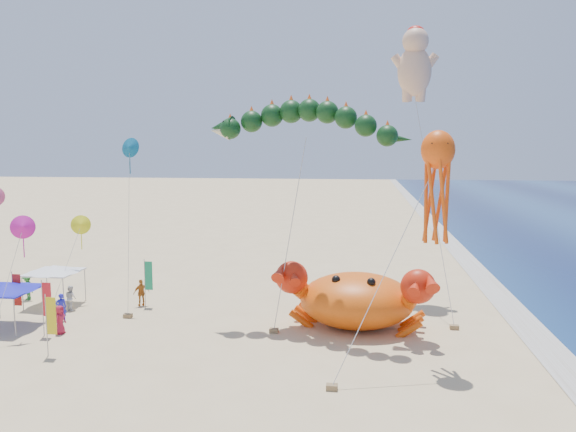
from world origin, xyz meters
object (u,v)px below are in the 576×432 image
object	(u,v)px
crab_inflatable	(357,298)
cherub_kite	(415,62)
dragon_kite	(303,128)
canopy_blue	(5,286)
octopus_kite	(437,179)
canopy_white	(54,269)

from	to	relation	value
crab_inflatable	cherub_kite	world-z (taller)	cherub_kite
crab_inflatable	dragon_kite	size ratio (longest dim) A/B	0.70
crab_inflatable	canopy_blue	world-z (taller)	crab_inflatable
cherub_kite	canopy_blue	distance (m)	29.70
cherub_kite	octopus_kite	size ratio (longest dim) A/B	1.66
crab_inflatable	canopy_blue	xyz separation A→B (m)	(-20.23, -2.69, 0.70)
canopy_blue	dragon_kite	bearing A→B (deg)	8.34
dragon_kite	cherub_kite	world-z (taller)	cherub_kite
dragon_kite	canopy_white	bearing A→B (deg)	172.33
crab_inflatable	canopy_white	distance (m)	20.10
dragon_kite	canopy_blue	xyz separation A→B (m)	(-17.09, -2.50, -9.10)
octopus_kite	canopy_white	xyz separation A→B (m)	(-23.69, 6.83, -6.53)
canopy_blue	crab_inflatable	bearing A→B (deg)	7.57
dragon_kite	crab_inflatable	bearing A→B (deg)	3.34
crab_inflatable	cherub_kite	bearing A→B (deg)	66.26
dragon_kite	canopy_white	size ratio (longest dim) A/B	3.81
dragon_kite	octopus_kite	size ratio (longest dim) A/B	1.14
cherub_kite	canopy_white	world-z (taller)	cherub_kite
cherub_kite	octopus_kite	world-z (taller)	cherub_kite
octopus_kite	canopy_white	distance (m)	25.50
octopus_kite	canopy_blue	size ratio (longest dim) A/B	3.07
crab_inflatable	dragon_kite	bearing A→B (deg)	-176.66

